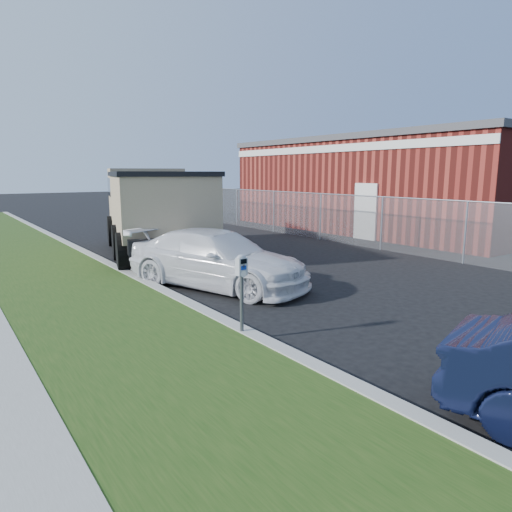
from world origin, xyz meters
TOP-DOWN VIEW (x-y plane):
  - ground at (0.00, 0.00)m, footprint 120.00×120.00m
  - streetside at (-5.57, 2.00)m, footprint 6.12×50.00m
  - chainlink_fence at (6.00, 7.00)m, footprint 0.06×30.06m
  - brick_building at (12.00, 8.00)m, footprint 9.20×14.20m
  - parking_meter at (-2.68, -0.41)m, footprint 0.18×0.13m
  - white_wagon at (-1.25, 2.87)m, footprint 3.37×4.83m
  - dump_truck at (-0.52, 7.89)m, footprint 4.34×7.43m

SIDE VIEW (x-z plane):
  - ground at x=0.00m, z-range 0.00..0.00m
  - streetside at x=-5.57m, z-range -0.01..0.14m
  - white_wagon at x=-1.25m, z-range 0.00..1.30m
  - parking_meter at x=-2.68m, z-range 0.40..1.64m
  - chainlink_fence at x=6.00m, z-range -13.74..16.26m
  - dump_truck at x=-0.52m, z-range 0.17..2.92m
  - brick_building at x=12.00m, z-range 0.04..4.21m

